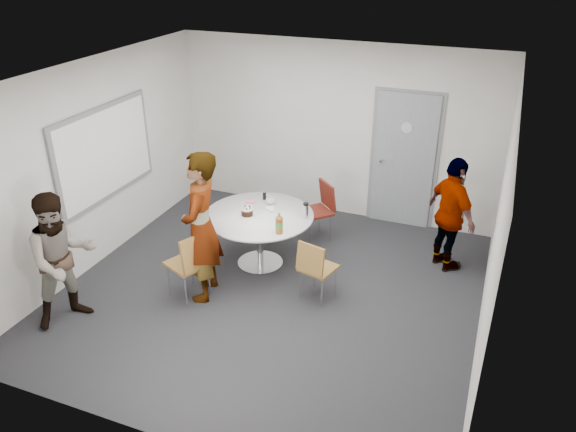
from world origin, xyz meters
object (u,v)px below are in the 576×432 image
at_px(table, 260,222).
at_px(chair_far, 320,205).
at_px(chair_near_left, 191,260).
at_px(door, 404,161).
at_px(person_left, 62,259).
at_px(whiteboard, 106,153).
at_px(chair_near_right, 315,265).
at_px(person_right, 451,215).
at_px(person_main, 201,227).

height_order(table, chair_far, table).
bearing_deg(chair_near_left, door, -9.65).
distance_m(door, table, 2.47).
xyz_separation_m(table, person_left, (-1.56, -1.92, 0.16)).
bearing_deg(whiteboard, person_left, -71.94).
height_order(chair_near_right, person_right, person_right).
xyz_separation_m(whiteboard, person_right, (4.41, 1.20, -0.67)).
xyz_separation_m(person_main, person_left, (-1.21, -1.01, -0.14)).
distance_m(whiteboard, person_main, 1.88).
xyz_separation_m(chair_near_left, chair_far, (0.94, 2.04, -0.02)).
xyz_separation_m(whiteboard, chair_far, (2.58, 1.34, -0.91)).
relative_size(whiteboard, person_right, 1.21).
relative_size(person_left, person_right, 1.02).
distance_m(table, chair_near_right, 1.09).
bearing_deg(person_left, whiteboard, 48.72).
relative_size(chair_far, person_right, 0.56).
relative_size(chair_near_left, chair_near_right, 1.13).
xyz_separation_m(chair_near_left, person_right, (2.78, 1.90, 0.22)).
relative_size(table, person_main, 0.76).
bearing_deg(chair_far, door, -92.74).
bearing_deg(door, person_main, -122.99).
xyz_separation_m(door, person_main, (-1.84, -2.84, -0.08)).
height_order(table, person_right, person_right).
xyz_separation_m(table, person_right, (2.34, 0.85, 0.14)).
bearing_deg(person_main, table, 144.62).
xyz_separation_m(door, chair_far, (-0.98, -0.95, -0.49)).
xyz_separation_m(chair_near_left, person_main, (0.08, 0.15, 0.38)).
bearing_deg(table, person_main, -111.31).
relative_size(chair_far, person_left, 0.55).
bearing_deg(chair_far, person_main, 108.82).
height_order(chair_far, person_left, person_left).
bearing_deg(table, person_left, -129.17).
bearing_deg(door, table, -127.62).
xyz_separation_m(table, chair_near_right, (0.95, -0.52, -0.16)).
height_order(door, person_left, door).
bearing_deg(whiteboard, chair_far, 27.38).
relative_size(chair_near_right, person_main, 0.43).
bearing_deg(person_left, table, -8.50).
xyz_separation_m(chair_far, person_left, (-2.07, -2.90, 0.27)).
height_order(chair_near_left, person_right, person_right).
height_order(table, chair_near_left, table).
relative_size(door, person_left, 1.32).
bearing_deg(person_left, chair_far, -4.82).
distance_m(door, chair_near_left, 3.58).
xyz_separation_m(door, whiteboard, (-3.56, -2.28, 0.42)).
bearing_deg(person_right, chair_near_left, 82.70).
bearing_deg(chair_far, table, 106.04).
distance_m(chair_near_left, person_main, 0.42).
height_order(table, person_main, person_main).
relative_size(chair_near_right, chair_far, 0.92).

